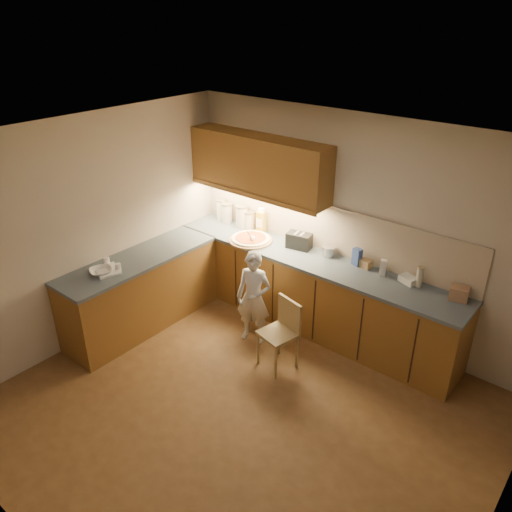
# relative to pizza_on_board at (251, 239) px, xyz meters

# --- Properties ---
(room) EXTENTS (4.54, 4.50, 2.62)m
(room) POSITION_rel_pizza_on_board_xyz_m (1.22, -1.60, 0.73)
(room) COLOR brown
(room) RESTS_ON ground
(l_counter) EXTENTS (3.77, 2.62, 0.92)m
(l_counter) POSITION_rel_pizza_on_board_xyz_m (0.29, -0.36, -0.48)
(l_counter) COLOR brown
(l_counter) RESTS_ON ground
(backsplash) EXTENTS (3.75, 0.02, 0.58)m
(backsplash) POSITION_rel_pizza_on_board_xyz_m (0.84, 0.38, 0.27)
(backsplash) COLOR #BDAB92
(backsplash) RESTS_ON l_counter
(upper_cabinets) EXTENTS (1.95, 0.36, 0.73)m
(upper_cabinets) POSITION_rel_pizza_on_board_xyz_m (-0.06, 0.22, 0.90)
(upper_cabinets) COLOR brown
(upper_cabinets) RESTS_ON ground
(pizza_on_board) EXTENTS (0.55, 0.55, 0.22)m
(pizza_on_board) POSITION_rel_pizza_on_board_xyz_m (0.00, 0.00, 0.00)
(pizza_on_board) COLOR tan
(pizza_on_board) RESTS_ON l_counter
(child) EXTENTS (0.48, 0.39, 1.14)m
(child) POSITION_rel_pizza_on_board_xyz_m (0.53, -0.59, -0.37)
(child) COLOR silver
(child) RESTS_ON ground
(wooden_chair) EXTENTS (0.43, 0.43, 0.79)m
(wooden_chair) POSITION_rel_pizza_on_board_xyz_m (1.06, -0.74, -0.49)
(wooden_chair) COLOR tan
(wooden_chair) RESTS_ON ground
(mixing_bowl) EXTENTS (0.32, 0.32, 0.06)m
(mixing_bowl) POSITION_rel_pizza_on_board_xyz_m (-0.73, -1.71, 0.01)
(mixing_bowl) COLOR white
(mixing_bowl) RESTS_ON l_counter
(canister_a) EXTENTS (0.14, 0.14, 0.29)m
(canister_a) POSITION_rel_pizza_on_board_xyz_m (-0.77, 0.29, 0.12)
(canister_a) COLOR white
(canister_a) RESTS_ON l_counter
(canister_b) EXTENTS (0.16, 0.16, 0.27)m
(canister_b) POSITION_rel_pizza_on_board_xyz_m (-0.65, 0.27, 0.11)
(canister_b) COLOR beige
(canister_b) RESTS_ON l_counter
(canister_c) EXTENTS (0.16, 0.16, 0.31)m
(canister_c) POSITION_rel_pizza_on_board_xyz_m (-0.37, 0.26, 0.13)
(canister_c) COLOR beige
(canister_c) RESTS_ON l_counter
(canister_d) EXTENTS (0.15, 0.15, 0.24)m
(canister_d) POSITION_rel_pizza_on_board_xyz_m (-0.27, 0.29, 0.10)
(canister_d) COLOR silver
(canister_d) RESTS_ON l_counter
(oil_jug) EXTENTS (0.12, 0.10, 0.34)m
(oil_jug) POSITION_rel_pizza_on_board_xyz_m (-0.07, 0.29, 0.13)
(oil_jug) COLOR #AE9222
(oil_jug) RESTS_ON l_counter
(toaster) EXTENTS (0.32, 0.22, 0.19)m
(toaster) POSITION_rel_pizza_on_board_xyz_m (0.58, 0.22, 0.07)
(toaster) COLOR black
(toaster) RESTS_ON l_counter
(steel_pot) EXTENTS (0.16, 0.16, 0.12)m
(steel_pot) POSITION_rel_pizza_on_board_xyz_m (0.98, 0.27, 0.04)
(steel_pot) COLOR #AFAEB3
(steel_pot) RESTS_ON l_counter
(blue_box) EXTENTS (0.12, 0.09, 0.20)m
(blue_box) POSITION_rel_pizza_on_board_xyz_m (1.35, 0.28, 0.08)
(blue_box) COLOR #324B98
(blue_box) RESTS_ON l_counter
(card_box_a) EXTENTS (0.15, 0.11, 0.09)m
(card_box_a) POSITION_rel_pizza_on_board_xyz_m (1.46, 0.28, 0.02)
(card_box_a) COLOR #9B7C53
(card_box_a) RESTS_ON l_counter
(white_bottle) EXTENTS (0.08, 0.08, 0.19)m
(white_bottle) POSITION_rel_pizza_on_board_xyz_m (1.69, 0.24, 0.07)
(white_bottle) COLOR silver
(white_bottle) RESTS_ON l_counter
(flat_pack) EXTENTS (0.22, 0.18, 0.07)m
(flat_pack) POSITION_rel_pizza_on_board_xyz_m (1.98, 0.27, 0.01)
(flat_pack) COLOR silver
(flat_pack) RESTS_ON l_counter
(tall_jar) EXTENTS (0.07, 0.07, 0.23)m
(tall_jar) POSITION_rel_pizza_on_board_xyz_m (2.10, 0.26, 0.09)
(tall_jar) COLOR beige
(tall_jar) RESTS_ON l_counter
(card_box_b) EXTENTS (0.21, 0.17, 0.14)m
(card_box_b) POSITION_rel_pizza_on_board_xyz_m (2.52, 0.26, 0.05)
(card_box_b) COLOR #AA7D5B
(card_box_b) RESTS_ON l_counter
(dough_cloth) EXTENTS (0.37, 0.33, 0.02)m
(dough_cloth) POSITION_rel_pizza_on_board_xyz_m (-0.73, -1.63, -0.01)
(dough_cloth) COLOR white
(dough_cloth) RESTS_ON l_counter
(spice_jar_a) EXTENTS (0.07, 0.07, 0.09)m
(spice_jar_a) POSITION_rel_pizza_on_board_xyz_m (-0.87, -1.53, 0.02)
(spice_jar_a) COLOR white
(spice_jar_a) RESTS_ON l_counter
(spice_jar_b) EXTENTS (0.07, 0.07, 0.09)m
(spice_jar_b) POSITION_rel_pizza_on_board_xyz_m (-0.65, -1.54, 0.02)
(spice_jar_b) COLOR white
(spice_jar_b) RESTS_ON l_counter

